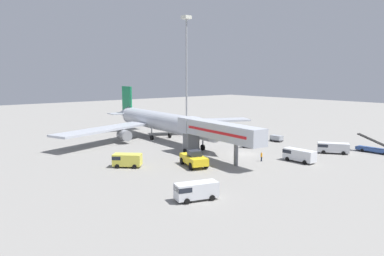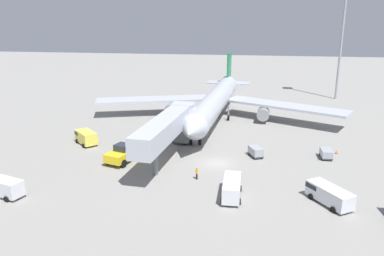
{
  "view_description": "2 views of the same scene",
  "coord_description": "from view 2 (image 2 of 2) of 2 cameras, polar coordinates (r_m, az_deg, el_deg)",
  "views": [
    {
      "loc": [
        -50.14,
        -45.43,
        14.34
      ],
      "look_at": [
        -1.16,
        13.44,
        3.47
      ],
      "focal_mm": 34.83,
      "sensor_mm": 36.0,
      "label": 1
    },
    {
      "loc": [
        4.26,
        -50.47,
        19.94
      ],
      "look_at": [
        -5.33,
        11.39,
        1.57
      ],
      "focal_mm": 36.34,
      "sensor_mm": 36.0,
      "label": 2
    }
  ],
  "objects": [
    {
      "name": "service_van_rear_right",
      "position": [
        64.08,
        -15.31,
        -1.25
      ],
      "size": [
        4.6,
        4.57,
        2.1
      ],
      "color": "#E5DB4C",
      "rests_on": "ground"
    },
    {
      "name": "ground_crew_worker_foreground",
      "position": [
        48.91,
        0.71,
        -6.62
      ],
      "size": [
        0.37,
        0.37,
        1.6
      ],
      "color": "#1E2333",
      "rests_on": "ground"
    },
    {
      "name": "safety_cone_alpha",
      "position": [
        61.7,
        20.44,
        -3.29
      ],
      "size": [
        0.38,
        0.38,
        0.59
      ],
      "color": "black",
      "rests_on": "ground"
    },
    {
      "name": "service_van_far_center",
      "position": [
        44.65,
        5.87,
        -8.56
      ],
      "size": [
        2.2,
        5.45,
        2.08
      ],
      "color": "silver",
      "rests_on": "ground"
    },
    {
      "name": "jet_bridge",
      "position": [
        54.36,
        -3.48,
        0.21
      ],
      "size": [
        5.17,
        20.48,
        6.55
      ],
      "color": "#B2B7C1",
      "rests_on": "ground"
    },
    {
      "name": "pushback_tug",
      "position": [
        55.39,
        -9.95,
        -3.66
      ],
      "size": [
        4.36,
        6.51,
        2.62
      ],
      "color": "yellow",
      "rests_on": "ground"
    },
    {
      "name": "baggage_cart_near_center",
      "position": [
        57.18,
        9.33,
        -3.42
      ],
      "size": [
        2.32,
        2.91,
        1.44
      ],
      "color": "#38383D",
      "rests_on": "ground"
    },
    {
      "name": "apron_light_mast",
      "position": [
        99.96,
        21.57,
        16.36
      ],
      "size": [
        2.4,
        2.4,
        32.68
      ],
      "color": "#93969B",
      "rests_on": "ground"
    },
    {
      "name": "service_van_near_left",
      "position": [
        45.43,
        19.39,
        -9.09
      ],
      "size": [
        4.75,
        5.7,
        1.96
      ],
      "color": "silver",
      "rests_on": "ground"
    },
    {
      "name": "baggage_cart_outer_right",
      "position": [
        59.08,
        19.08,
        -3.53
      ],
      "size": [
        1.49,
        2.62,
        1.34
      ],
      "color": "#38383D",
      "rests_on": "ground"
    },
    {
      "name": "ground_plane",
      "position": [
        54.43,
        3.73,
        -5.17
      ],
      "size": [
        300.0,
        300.0,
        0.0
      ],
      "primitive_type": "plane",
      "color": "gray"
    },
    {
      "name": "airplane_at_gate",
      "position": [
        75.22,
        3.59,
        4.07
      ],
      "size": [
        49.81,
        45.76,
        11.49
      ],
      "color": "#B7BCC6",
      "rests_on": "ground"
    },
    {
      "name": "service_van_rear_left",
      "position": [
        49.59,
        -26.11,
        -7.63
      ],
      "size": [
        5.36,
        3.27,
        2.08
      ],
      "color": "silver",
      "rests_on": "ground"
    }
  ]
}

